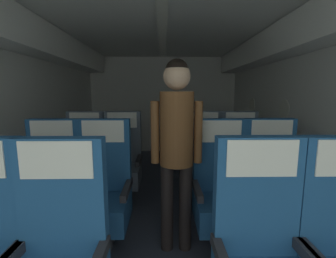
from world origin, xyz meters
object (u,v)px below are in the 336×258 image
Objects in this scene: seat_b_right_window at (221,193)px; seat_c_right_window at (204,163)px; seat_b_left_window at (52,194)px; seat_b_right_aisle at (272,192)px; seat_c_right_aisle at (240,163)px; seat_c_left_window at (84,164)px; flight_attendant at (177,136)px; seat_c_left_aisle at (122,163)px; seat_b_left_aisle at (103,194)px.

seat_c_right_window is (-0.00, 0.91, 0.00)m from seat_b_right_window.
seat_b_left_window and seat_b_right_aisle have the same top height.
seat_b_left_window is at bearing -156.20° from seat_c_right_aisle.
seat_c_right_aisle is (2.02, -0.01, 0.00)m from seat_c_left_window.
seat_b_right_aisle is 0.69× the size of flight_attendant.
seat_c_left_aisle is (0.48, 0.01, 0.00)m from seat_c_left_window.
seat_b_right_aisle is at bearing 0.16° from seat_b_left_aisle.
seat_c_right_aisle is at bearing -0.84° from seat_c_left_aisle.
seat_b_right_window and seat_c_right_window have the same top height.
seat_b_left_window is 2.19m from seat_c_right_aisle.
seat_c_left_aisle is at bearing 179.16° from seat_c_right_aisle.
seat_b_right_aisle and seat_c_left_window have the same top height.
seat_b_left_aisle is at bearing -140.17° from seat_c_right_window.
seat_b_left_aisle is 1.00× the size of seat_b_right_aisle.
seat_b_right_window is 1.00× the size of seat_c_right_aisle.
seat_b_left_window is 1.00× the size of seat_c_left_aisle.
seat_c_right_aisle is at bearing 39.35° from flight_attendant.
seat_c_right_aisle is at bearing -0.33° from seat_c_right_window.
seat_c_left_window is (-0.01, 0.90, 0.00)m from seat_b_left_window.
seat_b_right_aisle is at bearing -2.25° from flight_attendant.
seat_b_right_window is 1.00× the size of seat_c_left_aisle.
seat_c_left_window and seat_c_left_aisle have the same top height.
seat_b_left_aisle and seat_c_right_aisle have the same top height.
flight_attendant is (-0.89, -0.98, 0.54)m from seat_c_right_aisle.
seat_c_right_window is at bearing -1.08° from seat_c_left_aisle.
seat_c_left_aisle and seat_c_right_window have the same top height.
flight_attendant reaches higher than seat_b_left_aisle.
seat_b_right_aisle is 1.00× the size of seat_c_right_window.
seat_b_right_aisle is at bearing 2.65° from seat_b_right_window.
seat_b_left_window is 1.00× the size of seat_c_left_window.
seat_c_left_window is 0.69× the size of flight_attendant.
seat_b_left_aisle is at bearing -62.26° from seat_c_left_window.
seat_c_right_aisle is 0.69× the size of flight_attendant.
seat_b_left_window is 1.00× the size of seat_b_left_aisle.
seat_b_right_aisle and seat_b_right_window have the same top height.
seat_b_right_aisle is at bearing -30.48° from seat_c_left_aisle.
seat_c_right_aisle is at bearing 23.80° from seat_b_left_window.
seat_c_left_window is (-1.54, 0.92, 0.00)m from seat_b_right_window.
seat_b_left_window is 1.00× the size of seat_c_right_aisle.
seat_b_right_window is (1.07, -0.02, 0.00)m from seat_b_left_aisle.
seat_c_left_aisle and seat_c_right_aisle have the same top height.
seat_c_right_aisle is (1.55, 0.89, 0.00)m from seat_b_left_aisle.
seat_c_right_aisle is 1.00× the size of seat_c_right_window.
seat_b_left_aisle is 0.86m from flight_attendant.
seat_c_left_window is 1.54m from seat_c_right_window.
flight_attendant is (0.65, -1.00, 0.54)m from seat_c_left_aisle.
seat_b_right_aisle is 1.78m from seat_c_left_aisle.
seat_c_left_window is at bearing 90.68° from seat_b_left_window.
seat_c_right_window is at bearing 118.55° from seat_b_right_aisle.
seat_b_right_aisle is 1.05m from flight_attendant.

